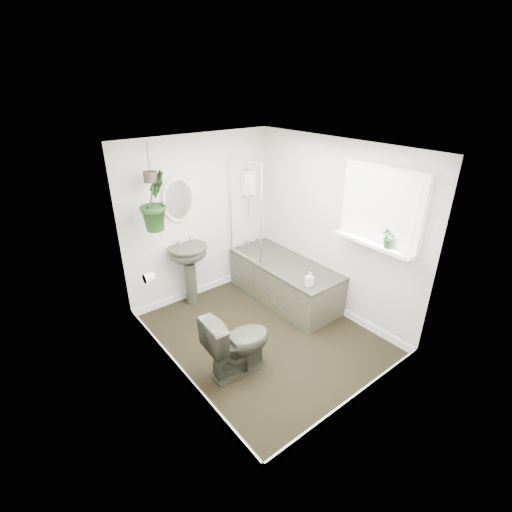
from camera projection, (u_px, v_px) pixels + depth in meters
floor at (263, 336)px, 4.67m from camera, size 2.30×2.80×0.02m
ceiling at (265, 147)px, 3.66m from camera, size 2.30×2.80×0.02m
wall_back at (200, 219)px, 5.17m from camera, size 2.30×0.02×2.30m
wall_front at (369, 307)px, 3.17m from camera, size 2.30×0.02×2.30m
wall_left at (170, 285)px, 3.52m from camera, size 0.02×2.80×2.30m
wall_right at (333, 229)px, 4.81m from camera, size 0.02×2.80×2.30m
skirting at (263, 332)px, 4.64m from camera, size 2.30×2.80×0.10m
bathtub at (285, 280)px, 5.34m from camera, size 0.72×1.72×0.58m
bath_screen at (245, 211)px, 5.07m from camera, size 0.04×0.72×1.40m
shower_box at (249, 183)px, 5.39m from camera, size 0.20×0.10×0.35m
oval_mirror at (179, 199)px, 4.81m from camera, size 0.46×0.03×0.62m
wall_sconce at (151, 213)px, 4.62m from camera, size 0.04×0.04×0.22m
toilet_roll_holder at (149, 278)px, 4.16m from camera, size 0.11×0.11×0.11m
window_recess at (382, 207)px, 4.06m from camera, size 0.08×1.00×0.90m
window_sill at (373, 243)px, 4.21m from camera, size 0.18×1.00×0.04m
window_blinds at (379, 207)px, 4.04m from camera, size 0.01×0.86×0.76m
toilet at (238, 342)px, 3.95m from camera, size 0.76×0.47×0.75m
pedestal_sink at (190, 275)px, 5.17m from camera, size 0.53×0.45×0.89m
sill_plant at (391, 237)px, 4.00m from camera, size 0.24×0.21×0.25m
hanging_plant at (153, 201)px, 4.34m from camera, size 0.49×0.49×0.70m
soap_bottle at (309, 279)px, 4.60m from camera, size 0.10×0.10×0.19m
hanging_pot at (150, 177)px, 4.22m from camera, size 0.16×0.16×0.12m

